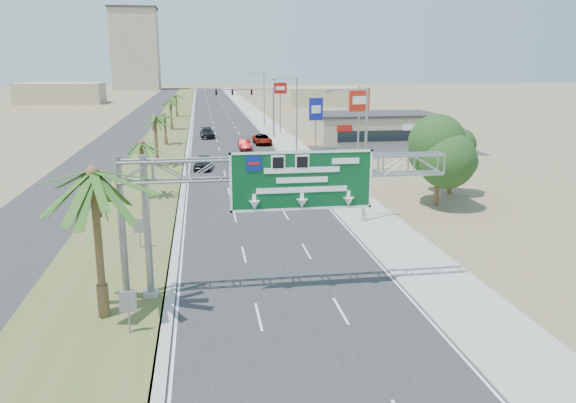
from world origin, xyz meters
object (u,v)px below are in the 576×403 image
(car_mid_lane, at_px, (244,144))
(car_right_lane, at_px, (262,140))
(palm_near, at_px, (92,174))
(pole_sign_blue, at_px, (316,111))
(signal_mast, at_px, (261,108))
(sign_gantry, at_px, (270,179))
(store_building, at_px, (374,128))
(car_left_lane, at_px, (203,163))
(pole_sign_red_near, at_px, (359,105))
(pole_sign_red_far, at_px, (280,93))
(car_far, at_px, (207,133))

(car_mid_lane, height_order, car_right_lane, car_mid_lane)
(palm_near, xyz_separation_m, pole_sign_blue, (20.31, 49.68, -1.57))
(signal_mast, height_order, pole_sign_blue, signal_mast)
(sign_gantry, relative_size, store_building, 0.93)
(signal_mast, bearing_deg, car_left_lane, -109.70)
(car_right_lane, height_order, pole_sign_red_near, pole_sign_red_near)
(sign_gantry, relative_size, car_mid_lane, 3.78)
(pole_sign_blue, bearing_deg, pole_sign_red_far, 96.17)
(car_mid_lane, distance_m, pole_sign_blue, 10.90)
(signal_mast, relative_size, pole_sign_red_near, 1.11)
(car_mid_lane, xyz_separation_m, pole_sign_red_far, (7.50, 17.34, 6.16))
(pole_sign_red_far, bearing_deg, car_left_lane, -112.76)
(store_building, bearing_deg, pole_sign_red_near, -111.11)
(pole_sign_red_near, distance_m, pole_sign_blue, 16.78)
(sign_gantry, height_order, pole_sign_red_near, pole_sign_red_near)
(car_far, bearing_deg, pole_sign_blue, -50.50)
(sign_gantry, xyz_separation_m, car_right_lane, (5.60, 54.77, -5.33))
(pole_sign_red_far, bearing_deg, store_building, -40.82)
(sign_gantry, bearing_deg, palm_near, -166.68)
(pole_sign_blue, height_order, pole_sign_red_far, pole_sign_red_far)
(sign_gantry, height_order, signal_mast, signal_mast)
(palm_near, bearing_deg, signal_mast, 77.34)
(pole_sign_blue, bearing_deg, signal_mast, 112.57)
(car_left_lane, relative_size, car_mid_lane, 1.05)
(car_mid_lane, relative_size, car_right_lane, 0.85)
(car_far, bearing_deg, car_right_lane, -50.90)
(signal_mast, bearing_deg, pole_sign_blue, -67.43)
(car_mid_lane, height_order, pole_sign_red_near, pole_sign_red_near)
(car_far, relative_size, pole_sign_blue, 0.72)
(car_left_lane, bearing_deg, car_right_lane, 71.36)
(store_building, xyz_separation_m, pole_sign_blue, (-10.89, -8.32, 3.36))
(sign_gantry, xyz_separation_m, store_building, (23.06, 56.07, -4.06))
(palm_near, bearing_deg, pole_sign_red_near, 56.87)
(car_right_lane, height_order, car_far, car_far)
(car_left_lane, relative_size, car_right_lane, 0.90)
(car_left_lane, height_order, car_right_lane, car_left_lane)
(car_left_lane, distance_m, car_right_lane, 20.99)
(signal_mast, relative_size, store_building, 0.57)
(palm_near, bearing_deg, sign_gantry, 13.32)
(sign_gantry, bearing_deg, car_left_lane, 95.11)
(car_mid_lane, height_order, pole_sign_blue, pole_sign_blue)
(store_building, distance_m, pole_sign_red_far, 17.86)
(store_building, relative_size, car_far, 3.41)
(car_mid_lane, relative_size, pole_sign_blue, 0.60)
(signal_mast, xyz_separation_m, store_building, (16.83, -5.97, -2.85))
(sign_gantry, xyz_separation_m, car_far, (-2.31, 63.48, -5.29))
(signal_mast, xyz_separation_m, pole_sign_red_near, (7.20, -30.92, 2.47))
(palm_near, height_order, pole_sign_red_far, pole_sign_red_far)
(palm_near, bearing_deg, car_right_lane, 76.38)
(store_building, relative_size, pole_sign_blue, 2.46)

